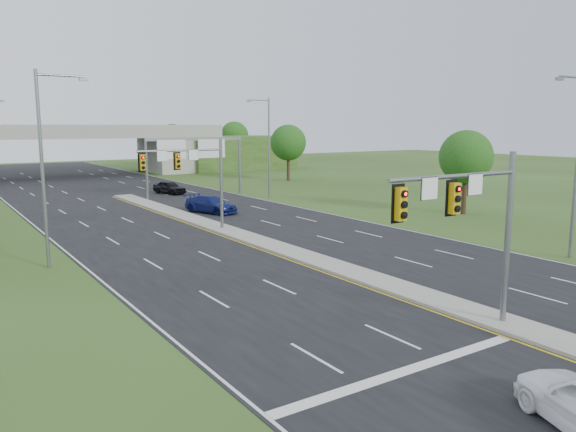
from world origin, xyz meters
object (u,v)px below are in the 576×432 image
(signal_mast_far, at_px, (194,170))
(overpass, at_px, (63,154))
(signal_mast_near, at_px, (473,215))
(sign_gantry, at_px, (194,150))
(car_far_c, at_px, (169,187))
(car_far_b, at_px, (211,204))

(signal_mast_far, height_order, overpass, overpass)
(signal_mast_near, relative_size, sign_gantry, 0.60)
(signal_mast_near, distance_m, sign_gantry, 45.88)
(signal_mast_near, relative_size, overpass, 0.09)
(sign_gantry, height_order, car_far_c, sign_gantry)
(sign_gantry, xyz_separation_m, car_far_c, (-1.35, 4.24, -4.45))
(signal_mast_far, relative_size, car_far_c, 1.56)
(overpass, bearing_deg, signal_mast_far, -92.35)
(signal_mast_near, bearing_deg, sign_gantry, 78.75)
(signal_mast_near, distance_m, signal_mast_far, 25.00)
(overpass, xyz_separation_m, car_far_c, (5.34, -30.84, -2.77))
(signal_mast_near, height_order, sign_gantry, signal_mast_near)
(overpass, relative_size, car_far_b, 14.64)
(signal_mast_near, xyz_separation_m, car_far_c, (7.60, 49.24, -3.94))
(sign_gantry, bearing_deg, car_far_b, -107.23)
(signal_mast_far, height_order, car_far_b, signal_mast_far)
(car_far_c, bearing_deg, car_far_b, -114.95)
(car_far_b, height_order, car_far_c, car_far_b)
(signal_mast_far, height_order, sign_gantry, signal_mast_far)
(overpass, bearing_deg, sign_gantry, -79.21)
(car_far_b, bearing_deg, car_far_c, 62.19)
(signal_mast_far, distance_m, car_far_c, 25.71)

